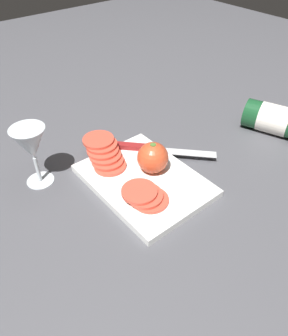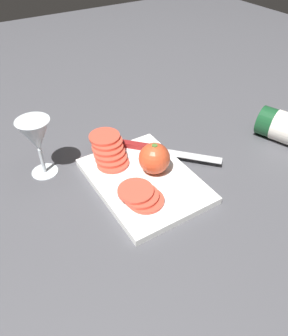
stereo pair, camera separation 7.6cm
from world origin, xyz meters
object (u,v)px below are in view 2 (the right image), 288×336
at_px(knife, 144,147).
at_px(tomato_slice_stack_far, 108,150).
at_px(wine_glass, 36,137).
at_px(tomato_slice_stack_near, 141,195).
at_px(whole_tomato, 155,159).

height_order(knife, tomato_slice_stack_far, tomato_slice_stack_far).
height_order(wine_glass, tomato_slice_stack_near, wine_glass).
relative_size(knife, tomato_slice_stack_near, 2.22).
distance_m(wine_glass, tomato_slice_stack_far, 0.18).
xyz_separation_m(tomato_slice_stack_near, tomato_slice_stack_far, (0.17, -0.01, 0.01)).
relative_size(wine_glass, tomato_slice_stack_far, 1.02).
bearing_deg(knife, wine_glass, -148.36).
height_order(whole_tomato, tomato_slice_stack_far, whole_tomato).
relative_size(whole_tomato, knife, 0.33).
bearing_deg(tomato_slice_stack_far, knife, -102.46).
height_order(whole_tomato, tomato_slice_stack_near, whole_tomato).
xyz_separation_m(whole_tomato, knife, (0.09, -0.03, -0.03)).
bearing_deg(wine_glass, tomato_slice_stack_near, -146.67).
bearing_deg(whole_tomato, tomato_slice_stack_near, 128.75).
bearing_deg(whole_tomato, knife, -15.35).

